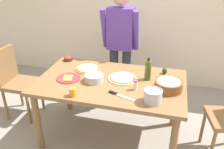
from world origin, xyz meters
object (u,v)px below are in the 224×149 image
at_px(small_sauce_bowl, 68,58).
at_px(cup_orange, 73,92).
at_px(salt_shaker, 135,85).
at_px(popcorn_bowl, 169,84).
at_px(chair_wooden_left, 16,79).
at_px(pizza_cooked_on_tray, 88,69).
at_px(pizza_raw_on_board, 122,78).
at_px(mixing_bowl_steel, 94,78).
at_px(steel_pot, 153,96).
at_px(dining_table, 111,88).
at_px(avocado, 165,71).
at_px(plate_with_slice, 68,78).
at_px(olive_oil_bottle, 148,70).
at_px(person_cook, 120,42).
at_px(chef_knife, 118,95).

relative_size(small_sauce_bowl, cup_orange, 1.29).
xyz_separation_m(cup_orange, salt_shaker, (0.56, 0.27, 0.01)).
bearing_deg(salt_shaker, popcorn_bowl, 14.12).
relative_size(chair_wooden_left, pizza_cooked_on_tray, 3.19).
relative_size(small_sauce_bowl, salt_shaker, 1.04).
bearing_deg(pizza_raw_on_board, mixing_bowl_steel, -155.69).
relative_size(chair_wooden_left, mixing_bowl_steel, 4.75).
xyz_separation_m(steel_pot, salt_shaker, (-0.19, 0.19, -0.01)).
bearing_deg(salt_shaker, small_sauce_bowl, 151.97).
bearing_deg(pizza_cooked_on_tray, dining_table, -31.36).
height_order(salt_shaker, avocado, salt_shaker).
height_order(plate_with_slice, olive_oil_bottle, olive_oil_bottle).
height_order(pizza_raw_on_board, small_sauce_bowl, small_sauce_bowl).
xyz_separation_m(olive_oil_bottle, cup_orange, (-0.66, -0.53, -0.07)).
relative_size(person_cook, small_sauce_bowl, 14.73).
bearing_deg(small_sauce_bowl, cup_orange, -62.93).
distance_m(small_sauce_bowl, cup_orange, 0.89).
distance_m(pizza_cooked_on_tray, olive_oil_bottle, 0.73).
distance_m(dining_table, salt_shaker, 0.35).
distance_m(cup_orange, salt_shaker, 0.63).
xyz_separation_m(plate_with_slice, mixing_bowl_steel, (0.29, 0.02, 0.03)).
relative_size(pizza_cooked_on_tray, plate_with_slice, 1.14).
relative_size(mixing_bowl_steel, cup_orange, 2.35).
distance_m(small_sauce_bowl, chef_knife, 1.06).
bearing_deg(small_sauce_bowl, olive_oil_bottle, -13.92).
bearing_deg(mixing_bowl_steel, olive_oil_bottle, 18.94).
xyz_separation_m(pizza_cooked_on_tray, steel_pot, (0.83, -0.52, 0.06)).
bearing_deg(pizza_cooked_on_tray, pizza_raw_on_board, -16.89).
bearing_deg(dining_table, chair_wooden_left, 174.67).
relative_size(pizza_cooked_on_tray, mixing_bowl_steel, 1.49).
bearing_deg(avocado, mixing_bowl_steel, -152.07).
bearing_deg(chef_knife, popcorn_bowl, 26.91).
relative_size(dining_table, person_cook, 0.99).
xyz_separation_m(popcorn_bowl, small_sauce_bowl, (-1.29, 0.43, -0.03)).
distance_m(pizza_raw_on_board, cup_orange, 0.61).
height_order(dining_table, chef_knife, chef_knife).
height_order(chair_wooden_left, plate_with_slice, chair_wooden_left).
bearing_deg(mixing_bowl_steel, avocado, 27.93).
bearing_deg(chef_knife, steel_pot, -5.63).
distance_m(pizza_cooked_on_tray, mixing_bowl_steel, 0.32).
distance_m(pizza_raw_on_board, avocado, 0.51).
relative_size(pizza_raw_on_board, small_sauce_bowl, 2.85).
relative_size(olive_oil_bottle, steel_pot, 1.48).
xyz_separation_m(dining_table, steel_pot, (0.48, -0.31, 0.16)).
height_order(salt_shaker, chef_knife, salt_shaker).
relative_size(pizza_raw_on_board, plate_with_slice, 1.21).
relative_size(small_sauce_bowl, avocado, 1.57).
bearing_deg(popcorn_bowl, pizza_raw_on_board, 167.43).
bearing_deg(olive_oil_bottle, chef_knife, -119.61).
distance_m(popcorn_bowl, avocado, 0.37).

